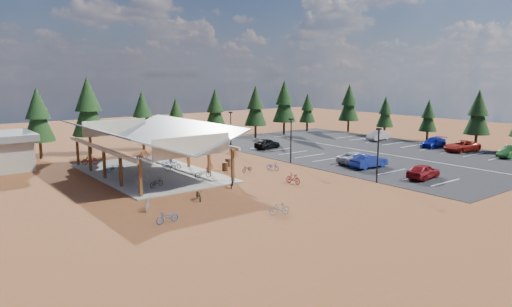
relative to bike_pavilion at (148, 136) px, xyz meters
The scene contains 46 objects.
ground 12.79m from the bike_pavilion, 34.99° to the right, with size 140.00×140.00×0.00m, color brown.
asphalt_lot 29.03m from the bike_pavilion, ahead, with size 27.00×44.00×0.04m, color black.
concrete_pad 3.77m from the bike_pavilion, 90.00° to the left, with size 10.60×18.60×0.10m, color gray.
bike_pavilion is the anchor object (origin of this frame).
lamp_post_0 22.69m from the bike_pavilion, 48.58° to the right, with size 0.50×0.25×5.14m.
lamp_post_1 15.83m from the bike_pavilion, 18.43° to the right, with size 0.50×0.25×5.14m.
lamp_post_2 16.57m from the bike_pavilion, 25.02° to the left, with size 0.50×0.25×5.14m.
trash_bin_0 8.48m from the bike_pavilion, 29.85° to the right, with size 0.60×0.60×0.90m, color #412A17.
trash_bin_1 9.21m from the bike_pavilion, 14.53° to the right, with size 0.60×0.60×0.90m, color #412A17.
pine_1 17.25m from the bike_pavilion, 113.15° to the left, with size 3.68×3.68×8.58m.
pine_2 15.62m from the bike_pavilion, 93.44° to the left, with size 4.19×4.19×9.77m.
pine_3 15.67m from the bike_pavilion, 67.97° to the left, with size 3.39×3.39×7.90m.
pine_4 19.60m from the bike_pavilion, 53.87° to the left, with size 2.90×2.90×6.75m.
pine_5 23.06m from the bike_pavilion, 40.13° to the left, with size 3.42×3.42×7.97m.
pine_6 28.91m from the bike_pavilion, 30.16° to the left, with size 3.58×3.58×8.33m.
pine_7 34.40m from the bike_pavilion, 25.14° to the left, with size 3.91×3.91×9.10m.
pine_8 40.77m from the bike_pavilion, 22.73° to the left, with size 2.89×2.89×6.73m.
pine_10 44.14m from the bike_pavilion, 16.44° to the right, with size 3.46×3.46×8.07m.
pine_11 43.54m from the bike_pavilion, ahead, with size 2.73×2.73×6.36m.
pine_12 42.86m from the bike_pavilion, ahead, with size 2.82×2.82×6.57m.
pine_13 43.84m from the bike_pavilion, 13.82° to the left, with size 3.63×3.63×8.45m.
bike_0 7.53m from the bike_pavilion, 109.41° to the right, with size 0.55×1.58×0.83m, color black.
bike_1 5.38m from the bike_pavilion, 124.66° to the right, with size 0.49×1.75×1.05m, color gray.
bike_2 4.79m from the bike_pavilion, 141.27° to the left, with size 0.66×1.88×0.99m, color #12529D.
bike_3 9.14m from the bike_pavilion, 114.26° to the left, with size 0.48×1.69×1.01m, color maroon.
bike_4 7.23m from the bike_pavilion, 62.62° to the right, with size 0.60×1.72×0.90m, color black.
bike_5 4.00m from the bike_pavilion, 19.76° to the right, with size 0.50×1.77×1.06m, color gray.
bike_6 4.79m from the bike_pavilion, 29.63° to the left, with size 0.57×1.64×0.86m, color navy.
bike_7 7.99m from the bike_pavilion, 70.53° to the left, with size 0.49×1.72×1.04m, color maroon.
bike_8 12.64m from the bike_pavilion, 96.19° to the right, with size 0.58×1.66×0.87m, color black.
bike_9 13.82m from the bike_pavilion, 115.29° to the right, with size 0.43×1.53×0.92m, color gray.
bike_10 17.23m from the bike_pavilion, 110.60° to the right, with size 0.58×1.66×0.87m, color #104892.
bike_11 15.51m from the bike_pavilion, 55.73° to the right, with size 0.47×1.67×1.00m, color maroon.
bike_12 11.25m from the bike_pavilion, 72.60° to the right, with size 0.63×1.80×0.95m, color black.
bike_13 19.32m from the bike_pavilion, 85.94° to the right, with size 0.44×1.56×0.94m, color gray.
bike_14 13.26m from the bike_pavilion, 31.17° to the right, with size 0.56×1.62×0.85m, color navy.
bike_15 7.04m from the bike_pavilion, 27.16° to the right, with size 0.46×1.62×0.97m, color maroon.
bike_16 10.62m from the bike_pavilion, 35.89° to the right, with size 0.54×1.55×0.81m, color black.
car_0 27.47m from the bike_pavilion, 43.45° to the right, with size 1.69×4.21×1.43m, color maroon.
car_1 23.51m from the bike_pavilion, 31.49° to the right, with size 1.58×4.52×1.49m, color navy.
car_2 23.09m from the bike_pavilion, 25.71° to the right, with size 2.23×4.84×1.35m, color #B2B3BA.
car_4 20.14m from the bike_pavilion, 13.45° to the left, with size 1.64×4.08×1.39m, color black.
car_5 42.98m from the bike_pavilion, 25.84° to the right, with size 1.48×4.25×1.40m, color #1B531F.
car_6 40.31m from the bike_pavilion, 18.51° to the right, with size 2.37×5.15×1.43m, color #9F1D14.
car_7 39.47m from the bike_pavilion, 12.50° to the right, with size 1.91×4.69×1.36m, color #09148E.
car_9 38.13m from the bike_pavilion, ahead, with size 1.57×4.50×1.48m, color silver.
Camera 1 is at (-29.34, -35.99, 9.92)m, focal length 32.00 mm.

